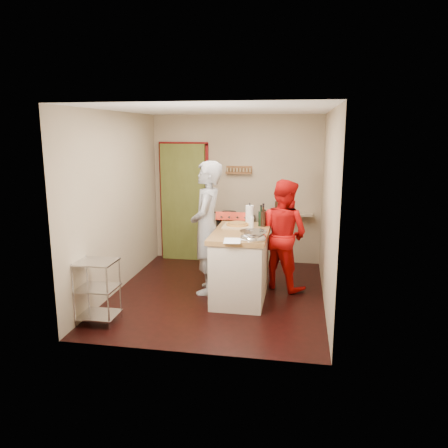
% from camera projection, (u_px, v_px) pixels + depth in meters
% --- Properties ---
extents(floor, '(3.50, 3.50, 0.00)m').
position_uv_depth(floor, '(218.00, 294.00, 6.36)').
color(floor, black).
rests_on(floor, ground).
extents(back_wall, '(3.00, 0.44, 2.60)m').
position_uv_depth(back_wall, '(202.00, 198.00, 7.94)').
color(back_wall, tan).
rests_on(back_wall, ground).
extents(left_wall, '(0.04, 3.50, 2.60)m').
position_uv_depth(left_wall, '(117.00, 203.00, 6.34)').
color(left_wall, tan).
rests_on(left_wall, ground).
extents(right_wall, '(0.04, 3.50, 2.60)m').
position_uv_depth(right_wall, '(328.00, 209.00, 5.83)').
color(right_wall, tan).
rests_on(right_wall, ground).
extents(ceiling, '(3.00, 3.50, 0.02)m').
position_uv_depth(ceiling, '(218.00, 109.00, 5.81)').
color(ceiling, white).
rests_on(ceiling, back_wall).
extents(stove, '(0.60, 0.63, 1.00)m').
position_uv_depth(stove, '(236.00, 240.00, 7.62)').
color(stove, black).
rests_on(stove, ground).
extents(wire_shelving, '(0.48, 0.40, 0.80)m').
position_uv_depth(wire_shelving, '(97.00, 289.00, 5.32)').
color(wire_shelving, silver).
rests_on(wire_shelving, ground).
extents(island, '(0.77, 1.37, 1.28)m').
position_uv_depth(island, '(241.00, 263.00, 6.14)').
color(island, beige).
rests_on(island, ground).
extents(person_stripe, '(0.48, 0.71, 1.91)m').
position_uv_depth(person_stripe, '(207.00, 228.00, 6.26)').
color(person_stripe, '#A4A3A8').
rests_on(person_stripe, ground).
extents(person_red, '(1.00, 0.95, 1.64)m').
position_uv_depth(person_red, '(283.00, 234.00, 6.47)').
color(person_red, red).
rests_on(person_red, ground).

